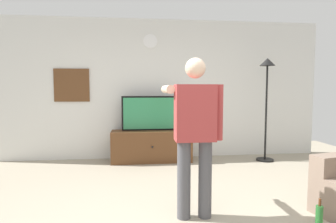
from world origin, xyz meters
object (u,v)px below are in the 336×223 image
at_px(television, 151,113).
at_px(framed_picture, 72,85).
at_px(beverage_bottle, 319,219).
at_px(floor_lamp, 267,88).
at_px(tv_stand, 152,146).
at_px(wall_clock, 150,41).
at_px(person_standing_nearer_lamp, 195,129).

bearing_deg(television, framed_picture, 170.50).
bearing_deg(framed_picture, beverage_bottle, -47.30).
bearing_deg(floor_lamp, beverage_bottle, -105.39).
bearing_deg(television, beverage_bottle, -63.97).
bearing_deg(tv_stand, wall_clock, 90.00).
relative_size(television, beverage_bottle, 3.28).
height_order(framed_picture, floor_lamp, floor_lamp).
distance_m(wall_clock, beverage_bottle, 4.05).
bearing_deg(framed_picture, floor_lamp, -7.75).
xyz_separation_m(floor_lamp, person_standing_nearer_lamp, (-1.83, -2.17, -0.43)).
distance_m(floor_lamp, person_standing_nearer_lamp, 2.87).
bearing_deg(wall_clock, tv_stand, -90.00).
bearing_deg(floor_lamp, television, 173.48).
bearing_deg(floor_lamp, person_standing_nearer_lamp, -130.06).
xyz_separation_m(framed_picture, floor_lamp, (3.63, -0.49, -0.05)).
distance_m(television, floor_lamp, 2.21).
relative_size(tv_stand, wall_clock, 5.57).
height_order(television, beverage_bottle, television).
relative_size(floor_lamp, person_standing_nearer_lamp, 1.15).
distance_m(tv_stand, television, 0.61).
bearing_deg(beverage_bottle, television, 116.03).
distance_m(tv_stand, framed_picture, 1.89).
xyz_separation_m(wall_clock, framed_picture, (-1.49, 0.00, -0.84)).
xyz_separation_m(wall_clock, beverage_bottle, (1.41, -3.14, -2.14)).
relative_size(tv_stand, person_standing_nearer_lamp, 0.89).
xyz_separation_m(tv_stand, floor_lamp, (2.14, -0.20, 1.09)).
relative_size(television, framed_picture, 1.69).
bearing_deg(beverage_bottle, wall_clock, 114.25).
bearing_deg(television, floor_lamp, -6.52).
bearing_deg(tv_stand, beverage_bottle, -63.61).
height_order(television, framed_picture, framed_picture).
height_order(floor_lamp, person_standing_nearer_lamp, floor_lamp).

